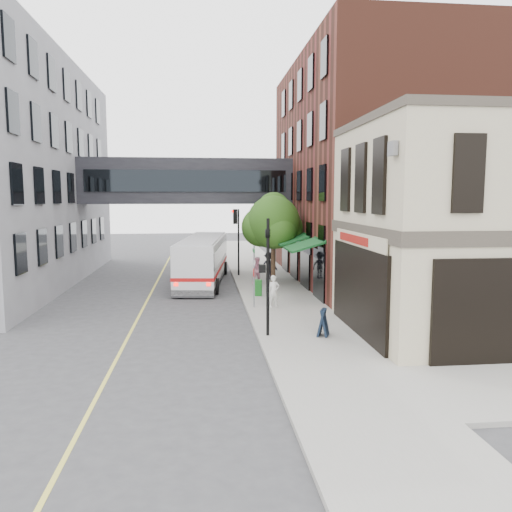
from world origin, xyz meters
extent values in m
plane|color=#38383A|center=(0.00, 0.00, 0.00)|extent=(120.00, 120.00, 0.00)
cube|color=gray|center=(2.00, 14.00, 0.07)|extent=(4.00, 60.00, 0.15)
cube|color=#B8B08D|center=(9.00, 2.00, 4.08)|extent=(10.00, 8.00, 8.15)
cube|color=#38332B|center=(9.00, 2.00, 4.15)|extent=(10.12, 8.12, 0.50)
cube|color=#38332B|center=(9.00, 2.00, 8.30)|extent=(10.12, 8.12, 0.30)
cube|color=black|center=(3.94, 2.00, 1.85)|extent=(0.14, 6.40, 3.40)
cube|color=black|center=(3.90, 2.00, 1.85)|extent=(0.04, 5.90, 3.00)
cube|color=maroon|center=(3.88, 2.60, 3.80)|extent=(0.03, 3.60, 0.32)
cube|color=#502419|center=(10.00, 15.00, 7.00)|extent=(12.00, 18.00, 14.00)
cube|color=#0D3D1E|center=(3.14, 13.75, 3.00)|extent=(1.80, 13.00, 0.40)
cube|color=black|center=(-3.00, 18.00, 6.50)|extent=(14.00, 3.00, 3.00)
cube|color=black|center=(-3.00, 16.45, 6.50)|extent=(13.00, 0.08, 1.40)
cube|color=black|center=(-3.00, 19.55, 6.50)|extent=(13.00, 0.08, 1.40)
cylinder|color=black|center=(0.40, 2.00, 2.40)|extent=(0.12, 0.12, 4.50)
cube|color=black|center=(0.18, 2.00, 2.75)|extent=(0.25, 0.22, 0.30)
imported|color=black|center=(0.40, 2.00, 4.25)|extent=(0.20, 0.16, 1.00)
cylinder|color=black|center=(0.40, 17.00, 2.40)|extent=(0.12, 0.12, 4.50)
cube|color=black|center=(0.18, 17.00, 2.75)|extent=(0.25, 0.22, 0.30)
cube|color=black|center=(0.18, 17.00, 4.15)|extent=(0.28, 0.28, 1.00)
sphere|color=#FF0C05|center=(0.02, 17.00, 4.50)|extent=(0.18, 0.18, 0.18)
cylinder|color=gray|center=(0.40, 7.00, 1.65)|extent=(0.08, 0.08, 3.00)
cube|color=white|center=(0.38, 7.00, 2.35)|extent=(0.03, 0.75, 0.22)
cube|color=#0C591E|center=(0.38, 7.00, 2.90)|extent=(0.03, 0.70, 0.18)
cube|color=#B20C0C|center=(0.38, 7.00, 1.85)|extent=(0.03, 0.30, 0.40)
cylinder|color=#382619|center=(2.20, 13.00, 1.55)|extent=(0.28, 0.28, 2.80)
sphere|color=#204813|center=(2.20, 13.00, 3.95)|extent=(3.20, 3.20, 3.20)
sphere|color=#204813|center=(3.00, 13.50, 3.55)|extent=(2.20, 2.20, 2.20)
sphere|color=#204813|center=(1.50, 13.30, 3.65)|extent=(2.40, 2.40, 2.40)
sphere|color=#204813|center=(2.30, 13.60, 4.75)|extent=(2.00, 2.00, 2.00)
cube|color=#D8CC4C|center=(-5.00, 10.00, 0.01)|extent=(0.12, 40.00, 0.01)
cube|color=silver|center=(-2.01, 15.08, 1.51)|extent=(3.48, 10.74, 2.66)
cube|color=black|center=(-2.01, 15.08, 1.97)|extent=(3.51, 10.56, 0.96)
cube|color=#B20C0C|center=(-2.01, 15.08, 1.05)|extent=(3.54, 10.76, 0.20)
cylinder|color=black|center=(-3.59, 11.39, 0.46)|extent=(0.38, 0.94, 0.92)
cylinder|color=black|center=(-1.31, 11.12, 0.46)|extent=(0.38, 0.94, 0.92)
cylinder|color=black|center=(-2.75, 18.68, 0.46)|extent=(0.38, 0.94, 0.92)
cylinder|color=black|center=(-0.48, 18.41, 0.46)|extent=(0.38, 0.94, 0.92)
imported|color=silver|center=(1.35, 6.92, 0.92)|extent=(0.60, 0.43, 1.54)
imported|color=pink|center=(1.32, 13.38, 0.98)|extent=(0.90, 0.75, 1.66)
imported|color=#22212A|center=(2.21, 15.09, 1.03)|extent=(1.26, 0.90, 1.77)
cube|color=#135717|center=(0.90, 9.81, 0.58)|extent=(0.49, 0.45, 0.86)
cube|color=black|center=(2.50, 1.66, 0.68)|extent=(0.58, 0.69, 1.05)
camera|label=1|loc=(-2.09, -16.57, 5.43)|focal=35.00mm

